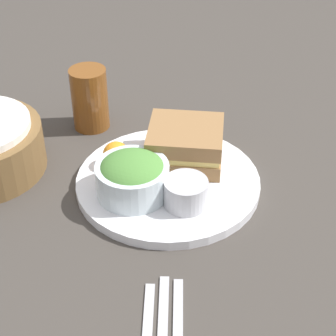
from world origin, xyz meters
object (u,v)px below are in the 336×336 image
at_px(drink_glass, 90,99).
at_px(spoon, 147,334).
at_px(sandwich, 185,144).
at_px(dressing_cup, 186,193).
at_px(salad_bowl, 132,176).
at_px(fork, 178,334).
at_px(plate, 168,182).
at_px(knife, 163,334).

xyz_separation_m(drink_glass, spoon, (-0.38, -0.28, -0.05)).
bearing_deg(sandwich, dressing_cup, -158.93).
relative_size(dressing_cup, spoon, 0.42).
height_order(salad_bowl, spoon, salad_bowl).
distance_m(sandwich, salad_bowl, 0.12).
bearing_deg(sandwich, spoon, -166.88).
xyz_separation_m(salad_bowl, dressing_cup, (0.01, -0.08, -0.01)).
distance_m(dressing_cup, fork, 0.22).
bearing_deg(spoon, dressing_cup, 168.46).
relative_size(plate, knife, 1.60).
bearing_deg(drink_glass, plate, -119.98).
bearing_deg(spoon, knife, 90.00).
distance_m(sandwich, fork, 0.34).
distance_m(dressing_cup, knife, 0.23).
bearing_deg(knife, salad_bowl, -168.09).
height_order(plate, fork, plate).
distance_m(drink_glass, fork, 0.49).
bearing_deg(salad_bowl, plate, -34.20).
height_order(sandwich, salad_bowl, salad_bowl).
bearing_deg(knife, drink_glass, -162.64).
xyz_separation_m(sandwich, salad_bowl, (-0.11, 0.04, 0.00)).
relative_size(sandwich, knife, 0.79).
bearing_deg(knife, sandwich, 175.40).
bearing_deg(plate, salad_bowl, 145.80).
bearing_deg(fork, sandwich, 178.50).
height_order(salad_bowl, drink_glass, drink_glass).
relative_size(salad_bowl, spoon, 0.71).
distance_m(knife, spoon, 0.02).
bearing_deg(dressing_cup, sandwich, 21.07).
height_order(plate, knife, plate).
height_order(dressing_cup, fork, dressing_cup).
bearing_deg(spoon, plate, 176.36).
relative_size(dressing_cup, drink_glass, 0.58).
distance_m(drink_glass, spoon, 0.48).
relative_size(salad_bowl, drink_glass, 0.98).
height_order(dressing_cup, spoon, dressing_cup).
relative_size(salad_bowl, dressing_cup, 1.70).
distance_m(plate, drink_glass, 0.23).
relative_size(salad_bowl, knife, 0.61).
xyz_separation_m(salad_bowl, drink_glass, (0.17, 0.16, 0.01)).
bearing_deg(salad_bowl, sandwich, -21.70).
relative_size(drink_glass, knife, 0.63).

